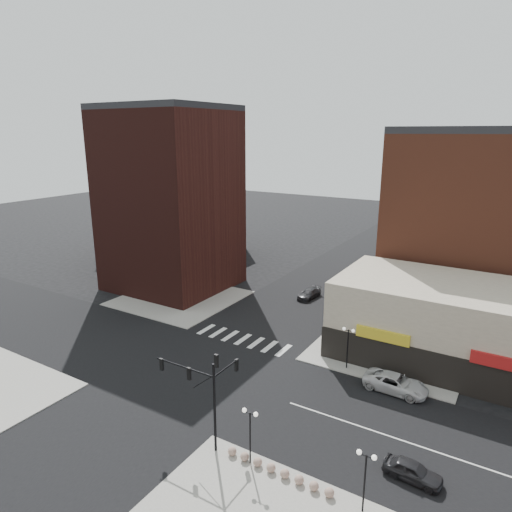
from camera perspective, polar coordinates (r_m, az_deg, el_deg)
The scene contains 17 objects.
ground at distance 45.42m, azimuth -7.35°, elevation -14.17°, with size 240.00×240.00×0.00m, color black.
road_ew at distance 45.41m, azimuth -7.35°, elevation -14.16°, with size 200.00×14.00×0.02m, color black.
road_ns at distance 45.41m, azimuth -7.35°, elevation -14.16°, with size 14.00×200.00×0.02m, color black.
sidewalk_nw at distance 64.01m, azimuth -9.45°, elevation -5.20°, with size 15.00×15.00×0.12m, color gray.
sidewalk_ne at distance 51.34m, azimuth 16.48°, elevation -10.99°, with size 15.00×15.00×0.12m, color gray.
building_nw at distance 66.73m, azimuth -10.63°, elevation 6.64°, with size 16.00×15.00×25.00m, color #341410.
building_nw_low at distance 87.76m, azimuth -10.05°, elevation 4.40°, with size 20.00×18.00×12.00m, color #341410.
building_ne_midrise at distance 61.40m, azimuth 25.04°, elevation 3.30°, with size 18.00×15.00×22.00m, color brown.
building_ne_row at distance 49.50m, azimuth 24.26°, elevation -8.64°, with size 24.20×12.20×8.00m.
traffic_signal at distance 33.72m, azimuth -6.23°, elevation -15.64°, with size 5.59×3.09×7.77m.
street_lamp_se_a at distance 32.70m, azimuth -0.75°, elevation -20.14°, with size 1.22×0.32×4.16m.
street_lamp_se_b at distance 30.10m, azimuth 13.55°, elevation -24.24°, with size 1.22×0.32×4.16m.
street_lamp_ne at distance 44.93m, azimuth 11.44°, elevation -9.98°, with size 1.22×0.32×4.16m.
bollard_row at distance 33.60m, azimuth 2.75°, elevation -25.22°, with size 7.97×0.62×0.62m.
white_suv at distance 43.57m, azimuth 17.06°, elevation -14.97°, with size 2.58×5.59×1.55m, color silver.
dark_sedan_east at distance 34.77m, azimuth 18.99°, elevation -24.07°, with size 1.54×3.84×1.31m, color black.
dark_sedan_north at distance 63.48m, azimuth 6.67°, elevation -4.70°, with size 1.80×4.42×1.28m, color black.
Camera 1 is at (25.20, -30.54, 22.25)m, focal length 32.00 mm.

